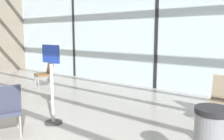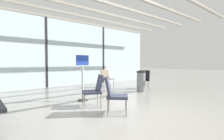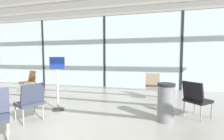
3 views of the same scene
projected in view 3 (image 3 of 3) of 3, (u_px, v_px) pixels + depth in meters
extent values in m
plane|color=gray|center=(19.00, 137.00, 2.77)|extent=(60.00, 60.00, 0.00)
cube|color=silver|center=(105.00, 52.00, 7.66)|extent=(14.00, 0.08, 3.43)
cube|color=black|center=(44.00, 52.00, 8.53)|extent=(0.10, 0.12, 3.43)
cube|color=black|center=(105.00, 52.00, 7.66)|extent=(0.10, 0.12, 3.43)
cube|color=black|center=(182.00, 51.00, 6.78)|extent=(0.10, 0.12, 3.43)
cube|color=gray|center=(97.00, 8.00, 6.46)|extent=(13.72, 0.12, 0.10)
cube|color=gray|center=(105.00, 15.00, 7.52)|extent=(13.72, 0.12, 0.10)
ellipsoid|color=silver|center=(137.00, 46.00, 11.64)|extent=(12.44, 4.57, 4.57)
sphere|color=#9D9DA0|center=(68.00, 48.00, 13.07)|extent=(2.51, 2.51, 2.51)
sphere|color=black|center=(83.00, 40.00, 10.44)|extent=(0.28, 0.28, 0.28)
sphere|color=black|center=(95.00, 39.00, 10.21)|extent=(0.28, 0.28, 0.28)
sphere|color=black|center=(109.00, 39.00, 9.99)|extent=(0.28, 0.28, 0.28)
sphere|color=black|center=(122.00, 39.00, 9.76)|extent=(0.28, 0.28, 0.28)
cube|color=brown|center=(27.00, 82.00, 6.48)|extent=(0.62, 0.62, 0.06)
cube|color=brown|center=(32.00, 76.00, 6.64)|extent=(0.50, 0.31, 0.44)
cylinder|color=gray|center=(20.00, 88.00, 6.46)|extent=(0.03, 0.03, 0.37)
cylinder|color=gray|center=(25.00, 89.00, 6.21)|extent=(0.03, 0.03, 0.37)
cylinder|color=gray|center=(30.00, 86.00, 6.79)|extent=(0.03, 0.03, 0.37)
cylinder|color=gray|center=(35.00, 87.00, 6.55)|extent=(0.03, 0.03, 0.37)
cube|color=#7F705B|center=(153.00, 88.00, 5.32)|extent=(0.50, 0.50, 0.06)
cube|color=#7F705B|center=(153.00, 80.00, 5.51)|extent=(0.49, 0.16, 0.44)
cylinder|color=gray|center=(146.00, 95.00, 5.18)|extent=(0.03, 0.03, 0.37)
cylinder|color=gray|center=(159.00, 96.00, 5.09)|extent=(0.03, 0.03, 0.37)
cylinder|color=gray|center=(146.00, 92.00, 5.59)|extent=(0.03, 0.03, 0.37)
cylinder|color=gray|center=(158.00, 93.00, 5.50)|extent=(0.03, 0.03, 0.37)
cube|color=#33384C|center=(29.00, 103.00, 3.48)|extent=(0.64, 0.64, 0.06)
cube|color=#33384C|center=(33.00, 94.00, 3.33)|extent=(0.33, 0.50, 0.44)
cylinder|color=gray|center=(34.00, 108.00, 3.79)|extent=(0.03, 0.03, 0.37)
cylinder|color=gray|center=(15.00, 113.00, 3.47)|extent=(0.03, 0.03, 0.37)
cylinder|color=gray|center=(43.00, 112.00, 3.53)|extent=(0.03, 0.03, 0.37)
cylinder|color=gray|center=(23.00, 118.00, 3.20)|extent=(0.03, 0.03, 0.37)
cylinder|color=gray|center=(8.00, 134.00, 2.52)|extent=(0.03, 0.03, 0.37)
cylinder|color=gray|center=(9.00, 125.00, 2.88)|extent=(0.03, 0.03, 0.37)
cube|color=black|center=(198.00, 101.00, 3.70)|extent=(0.68, 0.68, 0.06)
cube|color=black|center=(193.00, 91.00, 3.57)|extent=(0.43, 0.44, 0.44)
cylinder|color=gray|center=(212.00, 111.00, 3.64)|extent=(0.03, 0.03, 0.37)
cylinder|color=gray|center=(194.00, 106.00, 4.00)|extent=(0.03, 0.03, 0.37)
cylinder|color=gray|center=(201.00, 114.00, 3.43)|extent=(0.03, 0.03, 0.37)
cylinder|color=gray|center=(184.00, 108.00, 3.80)|extent=(0.03, 0.03, 0.37)
cylinder|color=slate|center=(166.00, 104.00, 3.44)|extent=(0.36, 0.36, 0.80)
cylinder|color=black|center=(166.00, 85.00, 3.41)|extent=(0.38, 0.38, 0.06)
cylinder|color=#333333|center=(58.00, 109.00, 4.24)|extent=(0.32, 0.32, 0.03)
cylinder|color=#B2B2B7|center=(58.00, 90.00, 4.20)|extent=(0.06, 0.06, 1.10)
cube|color=navy|center=(57.00, 63.00, 4.14)|extent=(0.44, 0.03, 0.32)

